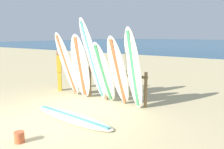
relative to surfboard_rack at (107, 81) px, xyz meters
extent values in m
plane|color=#CCB784|center=(-0.01, -2.70, -0.62)|extent=(120.00, 120.00, 0.00)
cylinder|color=olive|center=(-1.36, 0.00, -0.11)|extent=(0.09, 0.09, 1.01)
cylinder|color=olive|center=(-0.68, 0.00, -0.11)|extent=(0.09, 0.09, 1.01)
cylinder|color=olive|center=(0.00, 0.00, -0.11)|extent=(0.09, 0.09, 1.01)
cylinder|color=olive|center=(0.68, 0.00, -0.11)|extent=(0.09, 0.09, 1.01)
cylinder|color=olive|center=(1.36, 0.00, -0.11)|extent=(0.09, 0.09, 1.01)
cylinder|color=olive|center=(0.00, 0.00, 0.25)|extent=(2.81, 0.08, 0.08)
ellipsoid|color=white|center=(-1.28, -0.42, 0.45)|extent=(0.56, 0.89, 2.13)
cube|color=#CC5933|center=(-1.28, -0.42, 0.45)|extent=(0.14, 0.81, 1.96)
ellipsoid|color=white|center=(-0.72, -0.39, 0.42)|extent=(0.68, 0.73, 2.07)
cube|color=#CC5933|center=(-0.72, -0.39, 0.42)|extent=(0.22, 0.61, 1.91)
ellipsoid|color=white|center=(-0.27, -0.35, 0.66)|extent=(0.61, 1.02, 2.54)
cube|color=teal|center=(-0.27, -0.35, 0.66)|extent=(0.22, 0.90, 2.34)
ellipsoid|color=silver|center=(0.22, -0.44, 0.32)|extent=(0.56, 0.97, 1.87)
cube|color=#388C59|center=(0.22, -0.44, 0.32)|extent=(0.14, 0.89, 1.72)
ellipsoid|color=white|center=(0.73, -0.44, 0.40)|extent=(0.56, 1.02, 2.04)
cube|color=#CC5933|center=(0.73, -0.44, 0.40)|extent=(0.16, 0.92, 1.88)
ellipsoid|color=beige|center=(1.20, -0.43, 0.51)|extent=(0.55, 0.68, 2.25)
cube|color=#388C59|center=(1.20, -0.43, 0.51)|extent=(0.16, 0.59, 2.08)
ellipsoid|color=silver|center=(0.26, -1.82, -0.58)|extent=(2.67, 0.82, 0.07)
cube|color=teal|center=(0.26, -1.82, -0.58)|extent=(2.42, 0.31, 0.08)
cube|color=gold|center=(-2.17, 0.05, -0.26)|extent=(0.23, 0.23, 0.70)
cube|color=gold|center=(-2.17, 0.05, 0.39)|extent=(0.28, 0.28, 0.59)
sphere|color=brown|center=(-2.17, 0.05, 0.79)|extent=(0.20, 0.20, 0.20)
cylinder|color=#CC5933|center=(0.34, -3.33, -0.51)|extent=(0.19, 0.19, 0.21)
camera|label=1|loc=(4.16, -5.74, 1.43)|focal=37.09mm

